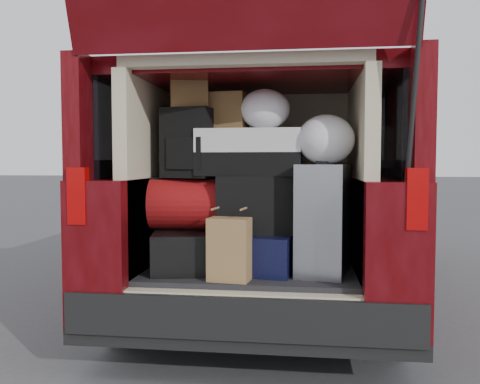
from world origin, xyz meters
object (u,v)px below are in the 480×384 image
(silver_roller, at_px, (324,219))
(navy_hardshell, at_px, (261,251))
(kraft_bag, at_px, (229,249))
(black_soft_case, at_px, (256,204))
(black_hardshell, at_px, (190,249))
(red_duffel, at_px, (192,204))
(backpack, at_px, (188,143))
(twotone_duffel, at_px, (250,153))

(silver_roller, bearing_deg, navy_hardshell, -177.99)
(kraft_bag, relative_size, black_soft_case, 0.73)
(black_hardshell, xyz_separation_m, silver_roller, (0.80, -0.05, 0.20))
(kraft_bag, bearing_deg, black_soft_case, 76.78)
(red_duffel, bearing_deg, black_hardshell, -106.58)
(red_duffel, relative_size, backpack, 1.17)
(silver_roller, bearing_deg, backpack, -172.59)
(backpack, bearing_deg, twotone_duffel, 16.19)
(black_hardshell, distance_m, backpack, 0.65)
(navy_hardshell, bearing_deg, backpack, -170.22)
(black_soft_case, bearing_deg, twotone_duffel, 134.76)
(silver_roller, relative_size, backpack, 1.51)
(navy_hardshell, height_order, backpack, backpack)
(silver_roller, distance_m, black_soft_case, 0.41)
(black_hardshell, height_order, kraft_bag, kraft_bag)
(black_hardshell, height_order, red_duffel, red_duffel)
(backpack, height_order, twotone_duffel, backpack)
(black_hardshell, distance_m, silver_roller, 0.83)
(silver_roller, bearing_deg, kraft_bag, -143.11)
(black_soft_case, relative_size, backpack, 1.13)
(black_hardshell, relative_size, black_soft_case, 1.23)
(navy_hardshell, distance_m, kraft_bag, 0.35)
(backpack, bearing_deg, black_soft_case, 11.30)
(red_duffel, distance_m, black_soft_case, 0.40)
(black_soft_case, bearing_deg, silver_roller, -15.33)
(kraft_bag, distance_m, red_duffel, 0.48)
(red_duffel, height_order, twotone_duffel, twotone_duffel)
(kraft_bag, relative_size, red_duffel, 0.70)
(navy_hardshell, relative_size, red_duffel, 1.05)
(red_duffel, bearing_deg, silver_roller, -8.80)
(kraft_bag, distance_m, backpack, 0.73)
(black_soft_case, bearing_deg, kraft_bag, -118.07)
(black_hardshell, relative_size, kraft_bag, 1.69)
(silver_roller, height_order, red_duffel, silver_roller)
(black_soft_case, bearing_deg, navy_hardshell, -1.34)
(navy_hardshell, bearing_deg, silver_roller, -0.19)
(backpack, bearing_deg, silver_roller, 7.09)
(red_duffel, bearing_deg, twotone_duffel, -1.40)
(kraft_bag, height_order, red_duffel, red_duffel)
(black_hardshell, relative_size, twotone_duffel, 0.94)
(black_soft_case, height_order, twotone_duffel, twotone_duffel)
(silver_roller, relative_size, red_duffel, 1.30)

